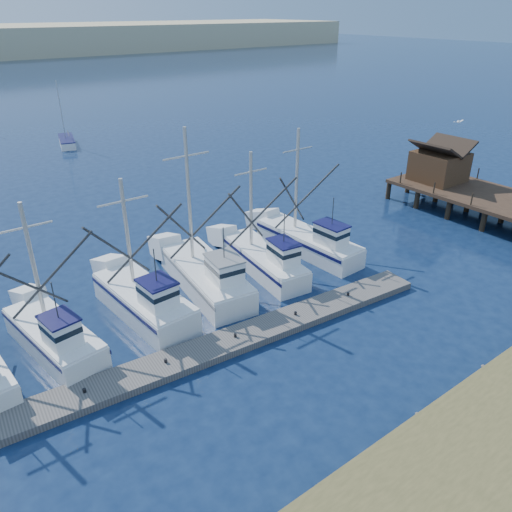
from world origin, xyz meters
The scene contains 6 objects.
ground centered at (0.00, 0.00, 0.00)m, with size 500.00×500.00×0.00m, color #0D1C3B.
floating_dock centered at (-8.93, 5.34, 0.21)m, with size 30.87×2.06×0.41m, color #645E5A.
timber_pier centered at (21.50, 8.46, 2.57)m, with size 7.00×20.00×8.00m.
trawler_fleet centered at (-7.93, 10.41, 0.95)m, with size 30.18×9.06×10.05m.
sailboat_near centered at (1.18, 53.57, 0.49)m, with size 3.19×6.37×8.10m.
flying_gull centered at (13.86, 6.27, 9.15)m, with size 1.06×0.19×0.19m.
Camera 1 is at (-18.29, -13.06, 16.22)m, focal length 35.00 mm.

